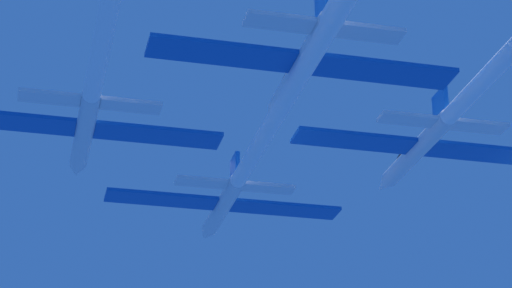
{
  "coord_description": "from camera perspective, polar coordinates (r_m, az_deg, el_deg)",
  "views": [
    {
      "loc": [
        -13.59,
        -69.08,
        -26.54
      ],
      "look_at": [
        0.12,
        -10.93,
        -0.27
      ],
      "focal_mm": 72.26,
      "sensor_mm": 36.0,
      "label": 1
    }
  ],
  "objects": [
    {
      "name": "jet_lead",
      "position": [
        64.64,
        0.04,
        -0.25
      ],
      "size": [
        16.95,
        43.51,
        2.81
      ],
      "color": "silver"
    },
    {
      "name": "jet_left_wing",
      "position": [
        52.15,
        -8.26,
        6.86
      ],
      "size": [
        16.95,
        50.73,
        2.81
      ],
      "color": "silver"
    },
    {
      "name": "jet_right_wing",
      "position": [
        59.04,
        12.93,
        3.94
      ],
      "size": [
        16.95,
        44.82,
        2.81
      ],
      "color": "silver"
    }
  ]
}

